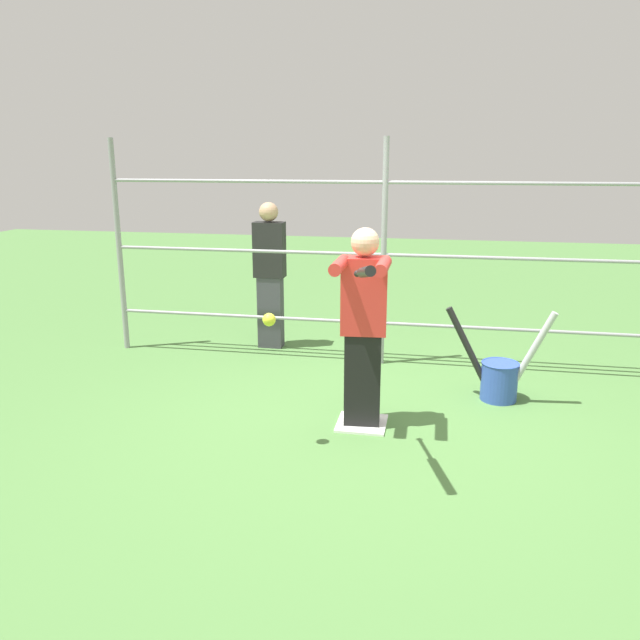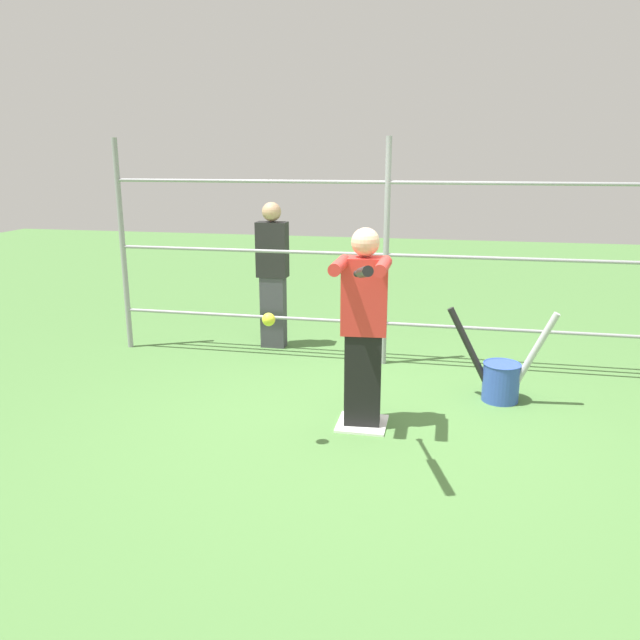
{
  "view_description": "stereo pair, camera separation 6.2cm",
  "coord_description": "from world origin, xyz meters",
  "px_view_note": "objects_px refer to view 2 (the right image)",
  "views": [
    {
      "loc": [
        -0.56,
        4.72,
        2.14
      ],
      "look_at": [
        0.31,
        0.22,
        0.93
      ],
      "focal_mm": 35.0,
      "sensor_mm": 36.0,
      "label": 1
    },
    {
      "loc": [
        -0.62,
        4.71,
        2.14
      ],
      "look_at": [
        0.31,
        0.22,
        0.93
      ],
      "focal_mm": 35.0,
      "sensor_mm": 36.0,
      "label": 2
    }
  ],
  "objects_px": {
    "softball_in_flight": "(269,320)",
    "baseball_bat_swinging": "(363,272)",
    "bat_bucket": "(501,378)",
    "bystander_behind_fence": "(273,273)",
    "batter": "(364,323)"
  },
  "relations": [
    {
      "from": "softball_in_flight",
      "to": "baseball_bat_swinging",
      "type": "bearing_deg",
      "value": 152.62
    },
    {
      "from": "baseball_bat_swinging",
      "to": "bat_bucket",
      "type": "bearing_deg",
      "value": -121.17
    },
    {
      "from": "baseball_bat_swinging",
      "to": "softball_in_flight",
      "type": "height_order",
      "value": "baseball_bat_swinging"
    },
    {
      "from": "baseball_bat_swinging",
      "to": "bystander_behind_fence",
      "type": "distance_m",
      "value": 3.27
    },
    {
      "from": "softball_in_flight",
      "to": "bystander_behind_fence",
      "type": "height_order",
      "value": "bystander_behind_fence"
    },
    {
      "from": "baseball_bat_swinging",
      "to": "softball_in_flight",
      "type": "bearing_deg",
      "value": -27.38
    },
    {
      "from": "bat_bucket",
      "to": "bystander_behind_fence",
      "type": "bearing_deg",
      "value": -25.87
    },
    {
      "from": "bystander_behind_fence",
      "to": "bat_bucket",
      "type": "bearing_deg",
      "value": 154.13
    },
    {
      "from": "softball_in_flight",
      "to": "bat_bucket",
      "type": "relative_size",
      "value": 0.1
    },
    {
      "from": "softball_in_flight",
      "to": "bat_bucket",
      "type": "xyz_separation_m",
      "value": [
        -1.76,
        -1.33,
        -0.79
      ]
    },
    {
      "from": "bat_bucket",
      "to": "bystander_behind_fence",
      "type": "relative_size",
      "value": 0.57
    },
    {
      "from": "bystander_behind_fence",
      "to": "batter",
      "type": "bearing_deg",
      "value": 123.44
    },
    {
      "from": "batter",
      "to": "softball_in_flight",
      "type": "xyz_separation_m",
      "value": [
        0.61,
        0.54,
        0.13
      ]
    },
    {
      "from": "batter",
      "to": "bystander_behind_fence",
      "type": "bearing_deg",
      "value": -56.56
    },
    {
      "from": "batter",
      "to": "baseball_bat_swinging",
      "type": "distance_m",
      "value": 1.08
    }
  ]
}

